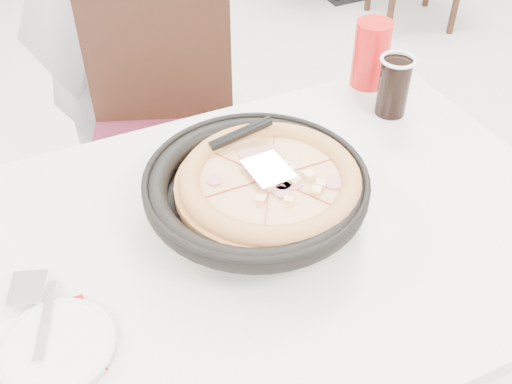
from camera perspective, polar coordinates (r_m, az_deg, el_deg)
name	(u,v)px	position (r m, az deg, el deg)	size (l,w,h in m)	color
main_table	(256,352)	(1.38, 0.04, -14.99)	(1.20, 0.80, 0.75)	white
chair_far	(163,153)	(1.73, -8.89, 3.70)	(0.42, 0.42, 0.95)	black
trivet	(295,209)	(1.11, 3.72, -1.58)	(0.12, 0.12, 0.04)	black
pizza_pan	(256,195)	(1.09, 0.00, -0.31)	(0.35, 0.35, 0.01)	black
pizza	(270,187)	(1.09, 1.34, 0.49)	(0.35, 0.35, 0.02)	#B0773B
pizza_server	(268,169)	(1.07, 1.18, 2.21)	(0.07, 0.09, 0.00)	silver
napkin	(37,351)	(0.98, -20.14, -14.01)	(0.15, 0.15, 0.00)	white
side_plate	(57,347)	(0.97, -18.42, -13.83)	(0.17, 0.17, 0.01)	silver
fork	(45,319)	(0.99, -19.41, -11.36)	(0.01, 0.15, 0.00)	silver
cola_glass	(394,88)	(1.39, 12.96, 9.65)	(0.07, 0.07, 0.13)	black
red_cup	(371,54)	(1.48, 10.90, 12.79)	(0.09, 0.09, 0.16)	red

